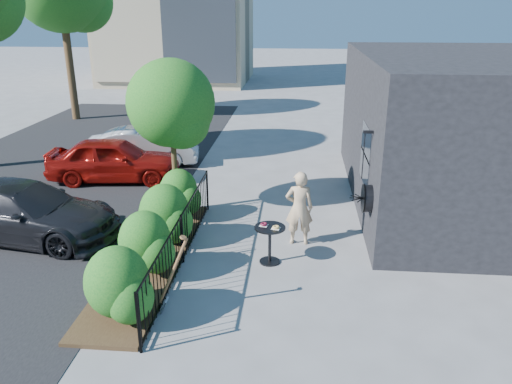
# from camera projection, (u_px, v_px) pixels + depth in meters

# --- Properties ---
(ground) EXTENTS (120.00, 120.00, 0.00)m
(ground) POSITION_uv_depth(u_px,v_px,m) (253.00, 265.00, 10.57)
(ground) COLOR gray
(ground) RESTS_ON ground
(shop_building) EXTENTS (6.22, 9.00, 4.00)m
(shop_building) POSITION_uv_depth(u_px,v_px,m) (468.00, 129.00, 13.63)
(shop_building) COLOR black
(shop_building) RESTS_ON ground
(fence) EXTENTS (0.05, 6.05, 1.10)m
(fence) POSITION_uv_depth(u_px,v_px,m) (182.00, 238.00, 10.50)
(fence) COLOR black
(fence) RESTS_ON ground
(planting_bed) EXTENTS (1.30, 6.00, 0.08)m
(planting_bed) POSITION_uv_depth(u_px,v_px,m) (151.00, 259.00, 10.73)
(planting_bed) COLOR #382616
(planting_bed) RESTS_ON ground
(shrubs) EXTENTS (1.10, 5.60, 1.24)m
(shrubs) POSITION_uv_depth(u_px,v_px,m) (155.00, 229.00, 10.59)
(shrubs) COLOR #14591B
(shrubs) RESTS_ON ground
(patio_tree) EXTENTS (2.20, 2.20, 3.94)m
(patio_tree) POSITION_uv_depth(u_px,v_px,m) (173.00, 109.00, 12.37)
(patio_tree) COLOR #3F2B19
(patio_tree) RESTS_ON ground
(street) EXTENTS (9.00, 30.00, 0.01)m
(street) POSITION_uv_depth(u_px,v_px,m) (14.00, 203.00, 13.94)
(street) COLOR black
(street) RESTS_ON ground
(cafe_table) EXTENTS (0.66, 0.66, 0.88)m
(cafe_table) POSITION_uv_depth(u_px,v_px,m) (270.00, 238.00, 10.49)
(cafe_table) COLOR black
(cafe_table) RESTS_ON ground
(woman) EXTENTS (0.65, 0.44, 1.74)m
(woman) POSITION_uv_depth(u_px,v_px,m) (299.00, 208.00, 11.27)
(woman) COLOR tan
(woman) RESTS_ON ground
(shovel) EXTENTS (0.59, 0.20, 1.54)m
(shovel) POSITION_uv_depth(u_px,v_px,m) (171.00, 279.00, 8.71)
(shovel) COLOR brown
(shovel) RESTS_ON ground
(car_red) EXTENTS (4.16, 2.02, 1.37)m
(car_red) POSITION_uv_depth(u_px,v_px,m) (114.00, 159.00, 15.54)
(car_red) COLOR maroon
(car_red) RESTS_ON ground
(car_silver) EXTENTS (3.96, 1.87, 1.25)m
(car_silver) POSITION_uv_depth(u_px,v_px,m) (142.00, 147.00, 17.15)
(car_silver) COLOR #BBBBC1
(car_silver) RESTS_ON ground
(car_darkgrey) EXTENTS (4.79, 2.47, 1.33)m
(car_darkgrey) POSITION_uv_depth(u_px,v_px,m) (23.00, 211.00, 11.62)
(car_darkgrey) COLOR black
(car_darkgrey) RESTS_ON ground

